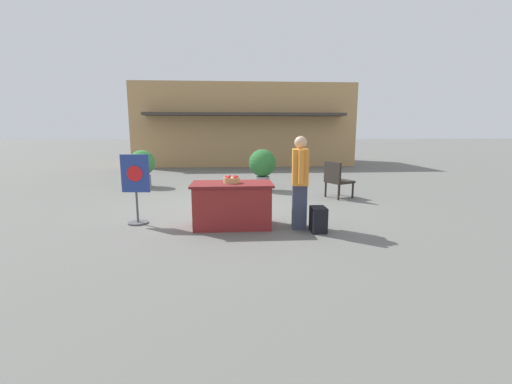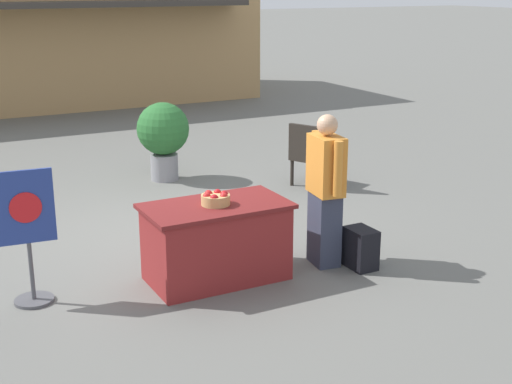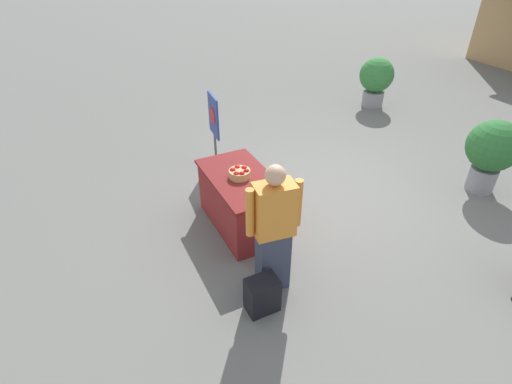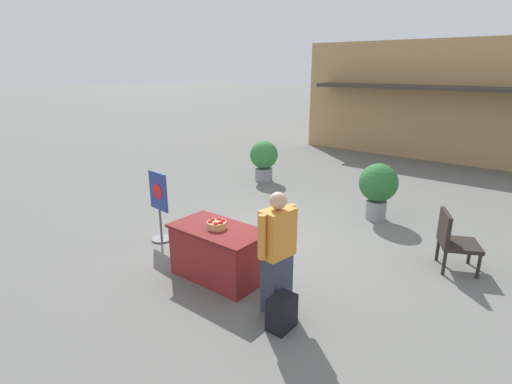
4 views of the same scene
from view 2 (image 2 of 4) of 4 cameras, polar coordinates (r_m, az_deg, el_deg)
ground_plane at (r=8.36m, az=-8.33°, el=-3.54°), size 120.00×120.00×0.00m
storefront_building at (r=18.30m, az=-17.72°, el=12.87°), size 10.31×5.11×3.82m
display_table at (r=7.00m, az=-3.19°, el=-3.99°), size 1.40×0.78×0.78m
apple_basket at (r=6.84m, az=-3.25°, el=-0.53°), size 0.28×0.28×0.13m
person_visitor at (r=7.28m, az=5.58°, el=0.16°), size 0.31×0.61×1.58m
backpack at (r=7.41m, az=8.37°, el=-4.48°), size 0.24×0.34×0.42m
poster_board at (r=6.72m, az=-17.77°, el=-3.28°), size 0.50×0.36×1.26m
patio_chair at (r=10.19m, az=4.44°, el=3.18°), size 0.74×0.74×0.91m
potted_plant_far_right at (r=10.54m, az=-7.44°, el=4.68°), size 0.77×0.77×1.16m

